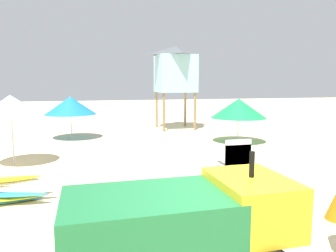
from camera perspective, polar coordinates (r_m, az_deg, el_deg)
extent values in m
cube|color=#1E6B38|center=(3.56, -3.45, -15.84)|extent=(1.80, 1.10, 0.50)
cube|color=gold|center=(3.94, 14.40, -12.95)|extent=(0.80, 1.10, 0.60)
cylinder|color=black|center=(3.81, 14.62, -6.59)|extent=(0.06, 0.06, 0.30)
cylinder|color=black|center=(4.60, 10.08, -17.84)|extent=(0.60, 0.18, 0.60)
cylinder|color=black|center=(4.24, -14.18, -20.27)|extent=(0.60, 0.18, 0.60)
cube|color=white|center=(6.14, 11.21, -9.86)|extent=(0.48, 0.48, 0.04)
cube|color=white|center=(5.90, 12.20, -8.60)|extent=(0.48, 0.04, 0.40)
cube|color=white|center=(6.12, 11.23, -9.06)|extent=(0.48, 0.48, 0.04)
cube|color=white|center=(5.87, 12.22, -7.76)|extent=(0.48, 0.04, 0.40)
cube|color=white|center=(6.09, 11.25, -8.25)|extent=(0.48, 0.48, 0.04)
cube|color=white|center=(5.85, 12.25, -6.91)|extent=(0.48, 0.04, 0.40)
cube|color=white|center=(6.07, 11.28, -7.43)|extent=(0.48, 0.48, 0.04)
cube|color=white|center=(5.83, 12.27, -6.05)|extent=(0.48, 0.04, 0.40)
cube|color=white|center=(6.04, 11.30, -6.60)|extent=(0.48, 0.48, 0.04)
cube|color=white|center=(5.81, 12.30, -5.19)|extent=(0.48, 0.04, 0.40)
cube|color=white|center=(6.02, 11.32, -5.77)|extent=(0.48, 0.48, 0.04)
cube|color=white|center=(5.79, 12.32, -4.32)|extent=(0.48, 0.04, 0.40)
cylinder|color=white|center=(6.48, 12.04, -11.09)|extent=(0.04, 0.04, 0.42)
cylinder|color=white|center=(6.31, 8.56, -11.52)|extent=(0.04, 0.04, 0.42)
cylinder|color=white|center=(6.13, 13.84, -12.24)|extent=(0.04, 0.04, 0.42)
cylinder|color=white|center=(5.95, 10.19, -12.76)|extent=(0.04, 0.04, 0.42)
cylinder|color=olive|center=(15.23, -0.75, 2.48)|extent=(0.12, 0.12, 1.83)
cylinder|color=olive|center=(15.68, 4.80, 2.60)|extent=(0.12, 0.12, 1.83)
cylinder|color=olive|center=(16.74, -2.04, 2.94)|extent=(0.12, 0.12, 1.83)
cylinder|color=olive|center=(17.15, 3.06, 3.04)|extent=(0.12, 0.12, 1.83)
cube|color=#A1D4E6|center=(16.13, 1.29, 9.22)|extent=(1.80, 1.80, 1.80)
pyramid|color=#4C5156|center=(16.20, 1.30, 13.20)|extent=(1.98, 1.98, 0.45)
cylinder|color=beige|center=(9.91, -25.87, -0.68)|extent=(0.04, 0.04, 1.95)
cone|color=white|center=(9.84, -26.09, 3.23)|extent=(1.68, 1.68, 0.59)
cylinder|color=beige|center=(13.83, -16.81, 1.44)|extent=(0.04, 0.04, 1.73)
cone|color=blue|center=(13.79, -16.89, 3.50)|extent=(2.09, 2.09, 0.73)
cylinder|color=beige|center=(12.63, 12.32, 0.94)|extent=(0.04, 0.04, 1.69)
cone|color=#19994C|center=(12.59, 12.38, 3.09)|extent=(2.11, 2.11, 0.74)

